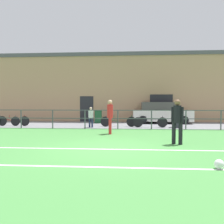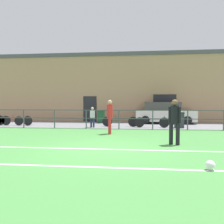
{
  "view_description": "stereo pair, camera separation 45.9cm",
  "coord_description": "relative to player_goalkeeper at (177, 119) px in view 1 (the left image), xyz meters",
  "views": [
    {
      "loc": [
        0.69,
        -7.98,
        1.6
      ],
      "look_at": [
        -0.22,
        4.23,
        1.09
      ],
      "focal_mm": 37.52,
      "sensor_mm": 36.0,
      "label": 1
    },
    {
      "loc": [
        1.14,
        -7.93,
        1.6
      ],
      "look_at": [
        -0.22,
        4.23,
        1.09
      ],
      "focal_mm": 37.52,
      "sensor_mm": 36.0,
      "label": 2
    }
  ],
  "objects": [
    {
      "name": "field_line_hash",
      "position": [
        -2.5,
        -3.35,
        -0.97
      ],
      "size": [
        36.0,
        0.11,
        0.0
      ],
      "primitive_type": "cube",
      "color": "white",
      "rests_on": "ground"
    },
    {
      "name": "clubhouse_facade",
      "position": [
        -2.5,
        11.16,
        1.87
      ],
      "size": [
        28.0,
        2.56,
        5.67
      ],
      "color": "tan",
      "rests_on": "ground"
    },
    {
      "name": "field_line_touchline",
      "position": [
        -2.5,
        -1.13,
        -0.97
      ],
      "size": [
        36.0,
        0.11,
        0.0
      ],
      "primitive_type": "cube",
      "color": "white",
      "rests_on": "ground"
    },
    {
      "name": "player_goalkeeper",
      "position": [
        0.0,
        0.0,
        0.0
      ],
      "size": [
        0.44,
        0.3,
        1.71
      ],
      "rotation": [
        0.0,
        0.0,
        2.72
      ],
      "color": "black",
      "rests_on": "ground"
    },
    {
      "name": "ground",
      "position": [
        -2.5,
        -1.04,
        -0.99
      ],
      "size": [
        60.0,
        44.0,
        0.04
      ],
      "primitive_type": "cube",
      "color": "#478C42"
    },
    {
      "name": "bicycle_parked_4",
      "position": [
        -10.26,
        6.16,
        -0.63
      ],
      "size": [
        2.18,
        0.04,
        0.72
      ],
      "color": "black",
      "rests_on": "pavement_strip"
    },
    {
      "name": "spectator_child",
      "position": [
        -4.24,
        5.54,
        -0.22
      ],
      "size": [
        0.33,
        0.23,
        1.28
      ],
      "rotation": [
        0.0,
        0.0,
        2.76
      ],
      "color": "#232D4C",
      "rests_on": "pavement_strip"
    },
    {
      "name": "perimeter_fence",
      "position": [
        -2.5,
        4.96,
        -0.22
      ],
      "size": [
        36.07,
        0.07,
        1.15
      ],
      "color": "#474C51",
      "rests_on": "ground"
    },
    {
      "name": "trash_bin_0",
      "position": [
        1.18,
        5.92,
        -0.46
      ],
      "size": [
        0.57,
        0.48,
        0.97
      ],
      "color": "#33383D",
      "rests_on": "pavement_strip"
    },
    {
      "name": "trash_bin_1",
      "position": [
        -4.18,
        8.65,
        -0.46
      ],
      "size": [
        0.53,
        0.45,
        0.98
      ],
      "color": "#194C28",
      "rests_on": "pavement_strip"
    },
    {
      "name": "player_striker",
      "position": [
        -2.79,
        2.74,
        0.01
      ],
      "size": [
        0.3,
        0.47,
        1.72
      ],
      "rotation": [
        0.0,
        0.0,
        1.64
      ],
      "color": "red",
      "rests_on": "ground"
    },
    {
      "name": "parked_car_red",
      "position": [
        0.59,
        8.93,
        -0.19
      ],
      "size": [
        4.37,
        1.82,
        1.6
      ],
      "color": "silver",
      "rests_on": "pavement_strip"
    },
    {
      "name": "soccer_ball_match",
      "position": [
        0.33,
        -3.3,
        -0.85
      ],
      "size": [
        0.24,
        0.24,
        0.24
      ],
      "primitive_type": "sphere",
      "color": "white",
      "rests_on": "ground"
    },
    {
      "name": "pavement_strip",
      "position": [
        -2.5,
        7.46,
        -0.96
      ],
      "size": [
        48.0,
        5.0,
        0.02
      ],
      "primitive_type": "cube",
      "color": "slate",
      "rests_on": "ground"
    },
    {
      "name": "bicycle_parked_3",
      "position": [
        -9.62,
        6.16,
        -0.61
      ],
      "size": [
        2.22,
        0.04,
        0.75
      ],
      "color": "black",
      "rests_on": "pavement_strip"
    },
    {
      "name": "bicycle_parked_1",
      "position": [
        -0.52,
        5.85,
        -0.62
      ],
      "size": [
        2.18,
        0.04,
        0.74
      ],
      "color": "black",
      "rests_on": "pavement_strip"
    },
    {
      "name": "bicycle_parked_0",
      "position": [
        -2.53,
        6.16,
        -0.61
      ],
      "size": [
        2.34,
        0.04,
        0.75
      ],
      "color": "black",
      "rests_on": "pavement_strip"
    }
  ]
}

